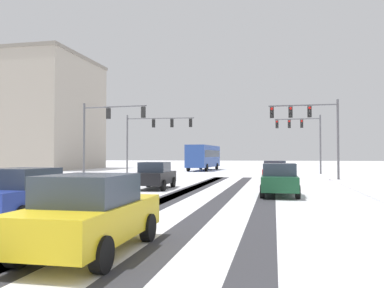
# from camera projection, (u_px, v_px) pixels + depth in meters

# --- Properties ---
(wheel_track_left_lane) EXTENTS (0.85, 32.01, 0.01)m
(wheel_track_left_lane) POSITION_uv_depth(u_px,v_px,m) (227.00, 194.00, 20.01)
(wheel_track_left_lane) COLOR #38383D
(wheel_track_left_lane) RESTS_ON ground
(wheel_track_right_lane) EXTENTS (1.19, 32.01, 0.01)m
(wheel_track_right_lane) POSITION_uv_depth(u_px,v_px,m) (184.00, 194.00, 20.49)
(wheel_track_right_lane) COLOR #38383D
(wheel_track_right_lane) RESTS_ON ground
(wheel_track_center) EXTENTS (0.97, 32.01, 0.01)m
(wheel_track_center) POSITION_uv_depth(u_px,v_px,m) (177.00, 193.00, 20.56)
(wheel_track_center) COLOR #38383D
(wheel_track_center) RESTS_ON ground
(wheel_track_oncoming) EXTENTS (0.84, 32.01, 0.01)m
(wheel_track_oncoming) POSITION_uv_depth(u_px,v_px,m) (267.00, 195.00, 19.60)
(wheel_track_oncoming) COLOR #38383D
(wheel_track_oncoming) RESTS_ON ground
(traffic_signal_near_right) EXTENTS (5.50, 0.38, 6.50)m
(traffic_signal_near_right) POSITION_uv_depth(u_px,v_px,m) (310.00, 121.00, 31.33)
(traffic_signal_near_right) COLOR #56565B
(traffic_signal_near_right) RESTS_ON ground
(traffic_signal_far_left) EXTENTS (7.56, 0.77, 6.50)m
(traffic_signal_far_left) POSITION_uv_depth(u_px,v_px,m) (154.00, 130.00, 42.62)
(traffic_signal_far_left) COLOR #56565B
(traffic_signal_far_left) RESTS_ON ground
(traffic_signal_far_right) EXTENTS (4.98, 0.57, 6.50)m
(traffic_signal_far_right) POSITION_uv_depth(u_px,v_px,m) (302.00, 131.00, 43.15)
(traffic_signal_far_right) COLOR #56565B
(traffic_signal_far_right) RESTS_ON ground
(traffic_signal_near_left) EXTENTS (5.85, 0.63, 6.50)m
(traffic_signal_near_left) POSITION_uv_depth(u_px,v_px,m) (105.00, 124.00, 32.72)
(traffic_signal_near_left) COLOR #56565B
(traffic_signal_near_left) RESTS_ON ground
(car_red_lead) EXTENTS (1.94, 4.16, 1.62)m
(car_red_lead) POSITION_uv_depth(u_px,v_px,m) (275.00, 171.00, 29.27)
(car_red_lead) COLOR red
(car_red_lead) RESTS_ON ground
(car_black_second) EXTENTS (1.94, 4.15, 1.62)m
(car_black_second) POSITION_uv_depth(u_px,v_px,m) (155.00, 175.00, 23.49)
(car_black_second) COLOR black
(car_black_second) RESTS_ON ground
(car_dark_green_third) EXTENTS (1.84, 4.10, 1.62)m
(car_dark_green_third) POSITION_uv_depth(u_px,v_px,m) (279.00, 180.00, 19.33)
(car_dark_green_third) COLOR #194C2D
(car_dark_green_third) RESTS_ON ground
(car_blue_fourth) EXTENTS (1.96, 4.16, 1.62)m
(car_blue_fourth) POSITION_uv_depth(u_px,v_px,m) (25.00, 194.00, 12.15)
(car_blue_fourth) COLOR #233899
(car_blue_fourth) RESTS_ON ground
(car_yellow_cab_fifth) EXTENTS (1.85, 4.11, 1.62)m
(car_yellow_cab_fifth) POSITION_uv_depth(u_px,v_px,m) (91.00, 213.00, 8.00)
(car_yellow_cab_fifth) COLOR yellow
(car_yellow_cab_fifth) RESTS_ON ground
(bus_oncoming) EXTENTS (2.99, 11.09, 3.38)m
(bus_oncoming) POSITION_uv_depth(u_px,v_px,m) (204.00, 156.00, 53.21)
(bus_oncoming) COLOR #284793
(bus_oncoming) RESTS_ON ground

